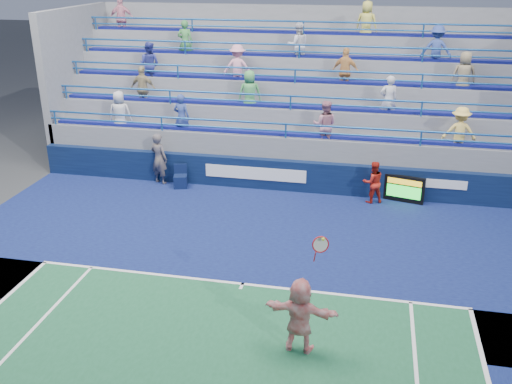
% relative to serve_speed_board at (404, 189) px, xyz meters
% --- Properties ---
extents(ground, '(120.00, 120.00, 0.00)m').
position_rel_serve_speed_board_xyz_m(ground, '(-4.11, -6.25, -0.46)').
color(ground, '#333538').
extents(sponsor_wall, '(18.00, 0.32, 1.10)m').
position_rel_serve_speed_board_xyz_m(sponsor_wall, '(-4.11, 0.25, 0.09)').
color(sponsor_wall, '#091434').
rests_on(sponsor_wall, ground).
extents(bleacher_stand, '(18.00, 5.60, 6.13)m').
position_rel_serve_speed_board_xyz_m(bleacher_stand, '(-4.12, 4.02, 1.09)').
color(bleacher_stand, slate).
rests_on(bleacher_stand, ground).
extents(serve_speed_board, '(1.32, 0.45, 0.92)m').
position_rel_serve_speed_board_xyz_m(serve_speed_board, '(0.00, 0.00, 0.00)').
color(serve_speed_board, black).
rests_on(serve_speed_board, ground).
extents(judge_chair, '(0.56, 0.57, 0.82)m').
position_rel_serve_speed_board_xyz_m(judge_chair, '(-7.76, -0.26, -0.20)').
color(judge_chair, '#0C173C').
rests_on(judge_chair, ground).
extents(tennis_player, '(1.58, 0.62, 2.68)m').
position_rel_serve_speed_board_xyz_m(tennis_player, '(-2.38, -8.50, 0.37)').
color(tennis_player, white).
rests_on(tennis_player, ground).
extents(line_judge, '(0.80, 0.66, 1.88)m').
position_rel_serve_speed_board_xyz_m(line_judge, '(-8.62, -0.00, 0.48)').
color(line_judge, '#161F3D').
rests_on(line_judge, ground).
extents(ball_girl, '(0.85, 0.75, 1.44)m').
position_rel_serve_speed_board_xyz_m(ball_girl, '(-1.05, -0.25, 0.26)').
color(ball_girl, red).
rests_on(ball_girl, ground).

